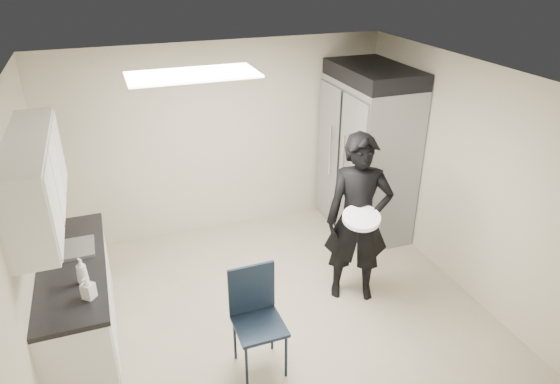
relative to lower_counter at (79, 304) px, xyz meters
name	(u,v)px	position (x,y,z in m)	size (l,w,h in m)	color
floor	(271,307)	(1.95, -0.20, -0.43)	(4.50, 4.50, 0.00)	tan
ceiling	(268,76)	(1.95, -0.20, 2.17)	(4.50, 4.50, 0.00)	silver
back_wall	(221,140)	(1.95, 1.80, 0.87)	(4.50, 4.50, 0.00)	#BCB19B
left_wall	(24,246)	(-0.30, -0.20, 0.87)	(4.00, 4.00, 0.00)	#BCB19B
right_wall	(456,174)	(4.20, -0.20, 0.87)	(4.00, 4.00, 0.00)	#BCB19B
ceiling_panel	(193,75)	(1.35, 0.20, 2.14)	(1.20, 0.60, 0.02)	white
lower_counter	(79,304)	(0.00, 0.00, 0.00)	(0.60, 1.90, 0.86)	silver
countertop	(70,266)	(0.00, 0.00, 0.46)	(0.64, 1.95, 0.05)	black
sink	(73,254)	(0.02, 0.25, 0.44)	(0.42, 0.40, 0.14)	gray
faucet	(48,245)	(-0.18, 0.25, 0.59)	(0.02, 0.02, 0.24)	silver
upper_cabinets	(35,179)	(-0.13, 0.00, 1.40)	(0.35, 1.80, 0.75)	silver
towel_dispenser	(40,155)	(-0.19, 1.15, 1.19)	(0.22, 0.30, 0.35)	black
notice_sticker_left	(28,248)	(-0.29, -0.10, 0.79)	(0.00, 0.12, 0.07)	yellow
notice_sticker_right	(31,240)	(-0.29, 0.10, 0.75)	(0.00, 0.12, 0.07)	yellow
commercial_fridge	(367,159)	(3.78, 1.07, 0.62)	(0.80, 1.35, 2.10)	gray
fridge_compressor	(374,74)	(3.78, 1.07, 1.77)	(0.80, 1.35, 0.20)	black
folding_chair	(259,326)	(1.57, -1.00, 0.07)	(0.45, 0.45, 1.01)	black
man_tuxedo	(358,220)	(2.94, -0.27, 0.54)	(0.71, 0.48, 1.95)	black
bucket_lid	(361,218)	(2.84, -0.50, 0.71)	(0.39, 0.39, 0.05)	white
soap_bottle_a	(82,271)	(0.12, -0.35, 0.61)	(0.10, 0.10, 0.26)	white
soap_bottle_b	(88,287)	(0.17, -0.60, 0.59)	(0.10, 0.10, 0.22)	silver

